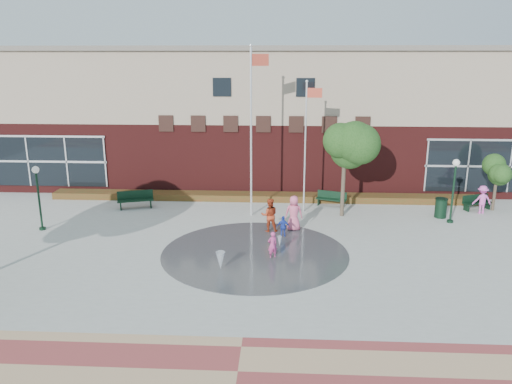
{
  "coord_description": "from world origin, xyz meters",
  "views": [
    {
      "loc": [
        1.16,
        -17.92,
        8.59
      ],
      "look_at": [
        0.0,
        4.0,
        2.6
      ],
      "focal_mm": 35.0,
      "sensor_mm": 36.0,
      "label": 1
    }
  ],
  "objects_px": {
    "bench_left": "(136,203)",
    "child_splash": "(272,245)",
    "flagpole_left": "(252,124)",
    "flagpole_right": "(306,140)",
    "trash_can": "(441,208)"
  },
  "relations": [
    {
      "from": "bench_left",
      "to": "child_splash",
      "type": "height_order",
      "value": "child_splash"
    },
    {
      "from": "bench_left",
      "to": "flagpole_left",
      "type": "bearing_deg",
      "value": -25.52
    },
    {
      "from": "flagpole_left",
      "to": "child_splash",
      "type": "relative_size",
      "value": 7.55
    },
    {
      "from": "flagpole_left",
      "to": "child_splash",
      "type": "height_order",
      "value": "flagpole_left"
    },
    {
      "from": "flagpole_right",
      "to": "trash_can",
      "type": "distance_m",
      "value": 8.26
    },
    {
      "from": "flagpole_right",
      "to": "child_splash",
      "type": "relative_size",
      "value": 6.04
    },
    {
      "from": "child_splash",
      "to": "trash_can",
      "type": "bearing_deg",
      "value": -172.95
    },
    {
      "from": "flagpole_left",
      "to": "flagpole_right",
      "type": "height_order",
      "value": "flagpole_left"
    },
    {
      "from": "trash_can",
      "to": "child_splash",
      "type": "distance_m",
      "value": 11.0
    },
    {
      "from": "flagpole_right",
      "to": "trash_can",
      "type": "xyz_separation_m",
      "value": [
        7.42,
        -0.72,
        -3.56
      ]
    },
    {
      "from": "bench_left",
      "to": "trash_can",
      "type": "relative_size",
      "value": 1.93
    },
    {
      "from": "flagpole_right",
      "to": "child_splash",
      "type": "height_order",
      "value": "flagpole_right"
    },
    {
      "from": "bench_left",
      "to": "child_splash",
      "type": "bearing_deg",
      "value": -58.36
    },
    {
      "from": "bench_left",
      "to": "flagpole_right",
      "type": "bearing_deg",
      "value": -18.15
    },
    {
      "from": "flagpole_right",
      "to": "bench_left",
      "type": "distance_m",
      "value": 10.5
    }
  ]
}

